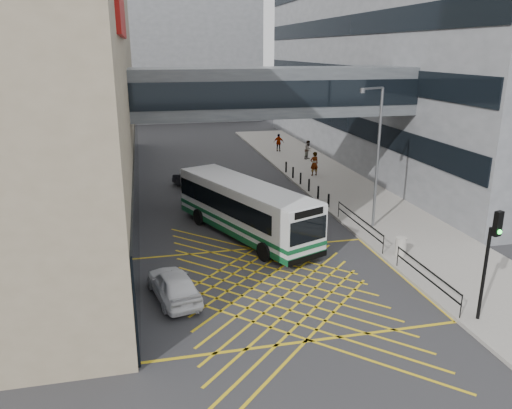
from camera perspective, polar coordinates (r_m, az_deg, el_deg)
ground at (r=22.53m, az=2.29°, el=-9.31°), size 120.00×120.00×0.00m
building_right at (r=52.40m, az=22.09°, el=16.03°), size 24.09×44.00×20.00m
building_far at (r=79.50m, az=-10.87°, el=16.25°), size 28.00×16.00×18.00m
skybridge at (r=32.61m, az=2.07°, el=12.76°), size 20.00×4.10×3.00m
pavement at (r=38.61m, az=9.44°, el=2.06°), size 6.00×54.00×0.16m
box_junction at (r=22.53m, az=2.29°, el=-9.30°), size 12.00×9.00×0.01m
bus at (r=27.91m, az=-1.40°, el=-0.35°), size 6.42×10.90×3.03m
car_white at (r=21.45m, az=-9.40°, el=-8.99°), size 2.60×4.51×1.35m
car_dark at (r=38.03m, az=-7.24°, el=2.84°), size 3.32×4.59×1.34m
car_silver at (r=34.33m, az=-2.68°, el=1.41°), size 3.30×4.80×1.38m
traffic_light at (r=20.30m, az=25.25°, el=-4.77°), size 0.35×0.53×4.42m
street_lamp at (r=28.83m, az=13.56°, el=6.09°), size 1.75×0.91×8.00m
litter_bin at (r=26.18m, az=16.21°, el=-4.60°), size 0.54×0.54×0.94m
kerb_railings at (r=25.82m, az=14.60°, el=-4.18°), size 0.05×12.54×1.00m
bollards at (r=37.54m, az=5.58°, el=2.61°), size 0.14×10.14×0.90m
pedestrian_a at (r=41.17m, az=6.67°, el=4.65°), size 0.87×0.69×1.95m
pedestrian_b at (r=47.45m, az=5.99°, el=6.23°), size 0.97×0.94×1.75m
pedestrian_c at (r=50.86m, az=2.61°, el=7.07°), size 1.16×0.85×1.78m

